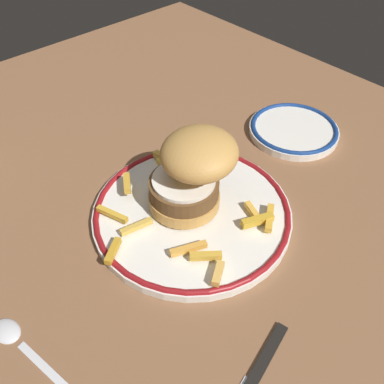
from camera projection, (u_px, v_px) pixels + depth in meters
ground_plane at (159, 210)px, 60.58cm from camera, size 110.68×105.00×4.00cm
dinner_plate at (192, 212)px, 56.50cm from camera, size 27.10×27.10×1.60cm
burger at (192, 171)px, 52.87cm from camera, size 10.91×11.78×11.24cm
fries_pile at (187, 214)px, 54.35cm from camera, size 23.46×22.06×1.83cm
side_plate at (294, 130)px, 69.99cm from camera, size 15.01×15.01×1.60cm
knife at (251, 384)px, 40.77cm from camera, size 5.80×17.83×0.70cm
spoon at (14, 338)px, 44.11cm from camera, size 13.39×4.00×0.90cm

